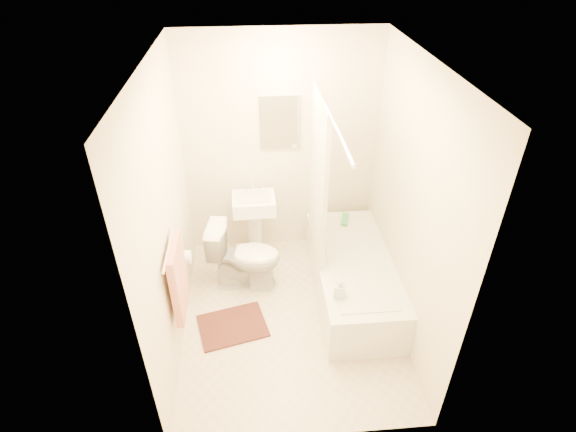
{
  "coord_description": "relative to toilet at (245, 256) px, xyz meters",
  "views": [
    {
      "loc": [
        -0.28,
        -3.03,
        3.22
      ],
      "look_at": [
        0.0,
        0.25,
        1.0
      ],
      "focal_mm": 28.0,
      "sensor_mm": 36.0,
      "label": 1
    }
  ],
  "objects": [
    {
      "name": "floor",
      "position": [
        0.42,
        -0.51,
        -0.35
      ],
      "size": [
        2.4,
        2.4,
        0.0
      ],
      "primitive_type": "plane",
      "color": "beige",
      "rests_on": "ground"
    },
    {
      "name": "ceiling",
      "position": [
        0.42,
        -0.51,
        2.05
      ],
      "size": [
        2.4,
        2.4,
        0.0
      ],
      "primitive_type": "plane",
      "color": "white",
      "rests_on": "ground"
    },
    {
      "name": "wall_back",
      "position": [
        0.42,
        0.69,
        0.85
      ],
      "size": [
        2.0,
        0.02,
        2.4
      ],
      "primitive_type": "cube",
      "color": "beige",
      "rests_on": "ground"
    },
    {
      "name": "wall_left",
      "position": [
        -0.58,
        -0.51,
        0.85
      ],
      "size": [
        0.02,
        2.4,
        2.4
      ],
      "primitive_type": "cube",
      "color": "beige",
      "rests_on": "ground"
    },
    {
      "name": "wall_right",
      "position": [
        1.42,
        -0.51,
        0.85
      ],
      "size": [
        0.02,
        2.4,
        2.4
      ],
      "primitive_type": "cube",
      "color": "beige",
      "rests_on": "ground"
    },
    {
      "name": "mirror",
      "position": [
        0.42,
        0.67,
        1.15
      ],
      "size": [
        0.4,
        0.03,
        0.55
      ],
      "primitive_type": "cube",
      "color": "white",
      "rests_on": "wall_back"
    },
    {
      "name": "curtain_rod",
      "position": [
        0.72,
        -0.41,
        1.65
      ],
      "size": [
        0.03,
        1.7,
        0.03
      ],
      "primitive_type": "cylinder",
      "rotation": [
        1.57,
        0.0,
        0.0
      ],
      "color": "silver",
      "rests_on": "wall_back"
    },
    {
      "name": "shower_curtain",
      "position": [
        0.72,
        -0.01,
        0.87
      ],
      "size": [
        0.04,
        0.8,
        1.55
      ],
      "primitive_type": "cube",
      "color": "silver",
      "rests_on": "curtain_rod"
    },
    {
      "name": "towel_bar",
      "position": [
        -0.54,
        -0.76,
        0.75
      ],
      "size": [
        0.02,
        0.6,
        0.02
      ],
      "primitive_type": "cylinder",
      "rotation": [
        1.57,
        0.0,
        0.0
      ],
      "color": "silver",
      "rests_on": "wall_left"
    },
    {
      "name": "towel",
      "position": [
        -0.51,
        -0.76,
        0.43
      ],
      "size": [
        0.06,
        0.45,
        0.66
      ],
      "primitive_type": "cube",
      "color": "#CC7266",
      "rests_on": "towel_bar"
    },
    {
      "name": "toilet_paper",
      "position": [
        -0.51,
        -0.39,
        0.35
      ],
      "size": [
        0.11,
        0.12,
        0.12
      ],
      "primitive_type": "cylinder",
      "rotation": [
        0.0,
        1.57,
        0.0
      ],
      "color": "white",
      "rests_on": "wall_left"
    },
    {
      "name": "toilet",
      "position": [
        0.0,
        0.0,
        0.0
      ],
      "size": [
        0.78,
        0.51,
        0.71
      ],
      "primitive_type": "imported",
      "rotation": [
        0.0,
        0.0,
        1.42
      ],
      "color": "white",
      "rests_on": "floor"
    },
    {
      "name": "sink",
      "position": [
        0.12,
        0.44,
        0.08
      ],
      "size": [
        0.45,
        0.37,
        0.86
      ],
      "primitive_type": null,
      "rotation": [
        0.0,
        0.0,
        0.03
      ],
      "color": "white",
      "rests_on": "floor"
    },
    {
      "name": "bathtub",
      "position": [
        1.06,
        -0.25,
        -0.12
      ],
      "size": [
        0.72,
        1.64,
        0.46
      ],
      "primitive_type": null,
      "color": "silver",
      "rests_on": "floor"
    },
    {
      "name": "bath_mat",
      "position": [
        -0.13,
        -0.6,
        -0.34
      ],
      "size": [
        0.7,
        0.59,
        0.02
      ],
      "primitive_type": "cube",
      "rotation": [
        0.0,
        0.0,
        0.24
      ],
      "color": "#4D2B1B",
      "rests_on": "floor"
    },
    {
      "name": "soap_bottle",
      "position": [
        0.82,
        -0.76,
        0.21
      ],
      "size": [
        0.11,
        0.11,
        0.2
      ],
      "primitive_type": "imported",
      "rotation": [
        0.0,
        0.0,
        -0.3
      ],
      "color": "silver",
      "rests_on": "bathtub"
    },
    {
      "name": "scrub_brush",
      "position": [
        1.08,
        0.38,
        0.13
      ],
      "size": [
        0.12,
        0.23,
        0.04
      ],
      "primitive_type": "cube",
      "rotation": [
        0.0,
        0.0,
        -0.26
      ],
      "color": "green",
      "rests_on": "bathtub"
    }
  ]
}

